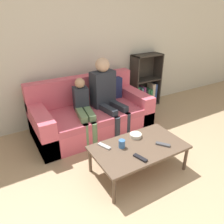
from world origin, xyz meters
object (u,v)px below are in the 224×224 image
object	(u,v)px
snack_bowl	(136,135)
cup_near	(122,144)
person_adult	(106,91)
couch	(91,115)
tv_remote_1	(163,144)
bookshelf	(144,87)
person_child	(83,107)
tv_remote_2	(140,158)
coffee_table	(139,148)
tv_remote_0	(104,146)

from	to	relation	value
snack_bowl	cup_near	bearing A→B (deg)	-159.65
snack_bowl	person_adult	bearing A→B (deg)	84.62
couch	tv_remote_1	xyz separation A→B (m)	(0.31, -1.34, 0.10)
tv_remote_1	snack_bowl	size ratio (longest dim) A/B	1.08
person_adult	tv_remote_1	xyz separation A→B (m)	(0.08, -1.26, -0.30)
tv_remote_1	person_adult	bearing A→B (deg)	57.40
bookshelf	person_child	distance (m)	1.68
tv_remote_1	tv_remote_2	bearing A→B (deg)	153.60
person_adult	couch	bearing A→B (deg)	152.32
coffee_table	snack_bowl	distance (m)	0.22
tv_remote_2	snack_bowl	bearing A→B (deg)	45.38
tv_remote_1	snack_bowl	distance (m)	0.36
coffee_table	tv_remote_1	distance (m)	0.29
tv_remote_2	person_child	bearing A→B (deg)	79.77
couch	coffee_table	bearing A→B (deg)	-87.45
coffee_table	tv_remote_2	world-z (taller)	tv_remote_2
tv_remote_0	tv_remote_1	distance (m)	0.70
couch	snack_bowl	distance (m)	1.04
coffee_table	tv_remote_1	world-z (taller)	tv_remote_1
bookshelf	tv_remote_1	xyz separation A→B (m)	(-1.08, -1.74, -0.01)
couch	cup_near	size ratio (longest dim) A/B	18.70
bookshelf	tv_remote_0	distance (m)	2.21
bookshelf	coffee_table	bearing A→B (deg)	-129.67
cup_near	snack_bowl	size ratio (longest dim) A/B	0.64
bookshelf	tv_remote_2	bearing A→B (deg)	-129.03
cup_near	snack_bowl	bearing A→B (deg)	20.35
coffee_table	person_adult	size ratio (longest dim) A/B	0.95
couch	cup_near	world-z (taller)	couch
tv_remote_0	snack_bowl	world-z (taller)	snack_bowl
person_adult	person_child	world-z (taller)	person_adult
tv_remote_0	snack_bowl	bearing A→B (deg)	-21.64
tv_remote_0	tv_remote_2	world-z (taller)	same
bookshelf	snack_bowl	world-z (taller)	bookshelf
cup_near	tv_remote_1	size ratio (longest dim) A/B	0.59
coffee_table	person_adult	world-z (taller)	person_adult
person_child	snack_bowl	world-z (taller)	person_child
person_child	snack_bowl	size ratio (longest dim) A/B	5.97
tv_remote_2	snack_bowl	world-z (taller)	snack_bowl
couch	bookshelf	world-z (taller)	bookshelf
bookshelf	tv_remote_0	world-z (taller)	bookshelf
tv_remote_1	cup_near	bearing A→B (deg)	117.92
coffee_table	snack_bowl	xyz separation A→B (m)	(0.09, 0.19, 0.05)
bookshelf	tv_remote_2	world-z (taller)	bookshelf
bookshelf	coffee_table	size ratio (longest dim) A/B	0.94
tv_remote_2	couch	bearing A→B (deg)	71.66
person_child	snack_bowl	distance (m)	0.94
couch	person_child	bearing A→B (deg)	-141.96
person_adult	tv_remote_1	world-z (taller)	person_adult
tv_remote_0	tv_remote_2	size ratio (longest dim) A/B	1.00
couch	person_adult	world-z (taller)	person_adult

